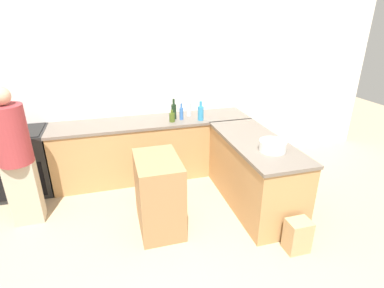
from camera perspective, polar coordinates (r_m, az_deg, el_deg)
ground_plane at (r=3.25m, az=-0.49°, el=-23.03°), size 14.00×14.00×0.00m
wall_back at (r=4.77m, az=-8.51°, el=10.79°), size 8.00×0.06×2.70m
counter_back at (r=4.71m, az=-7.29°, el=-0.76°), size 2.97×0.67×0.91m
counter_peninsula at (r=4.04m, az=11.64°, el=-5.27°), size 0.69×1.68×0.91m
range_oven at (r=4.84m, az=-29.65°, el=-3.03°), size 0.75×0.64×0.92m
island_table at (r=3.54m, az=-6.34°, el=-9.43°), size 0.49×0.74×0.90m
mixing_bowl at (r=3.56m, az=15.11°, el=-0.33°), size 0.31×0.31×0.12m
vinegar_bottle_clear at (r=4.69m, az=-0.61°, el=6.83°), size 0.08×0.08×0.31m
dish_soap_bottle at (r=4.48m, az=1.67°, el=5.98°), size 0.09×0.09×0.29m
water_bottle_blue at (r=4.52m, az=-2.04°, el=5.88°), size 0.06×0.06×0.25m
olive_oil_bottle at (r=4.43m, az=-3.82°, el=5.15°), size 0.08×0.08×0.18m
wine_bottle_dark at (r=4.55m, az=-3.48°, el=6.29°), size 0.08×0.08×0.31m
person_by_range at (r=3.93m, az=-30.61°, el=-1.76°), size 0.37×0.37×1.68m
paper_bag at (r=3.53m, az=19.45°, el=-16.13°), size 0.25×0.20×0.37m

